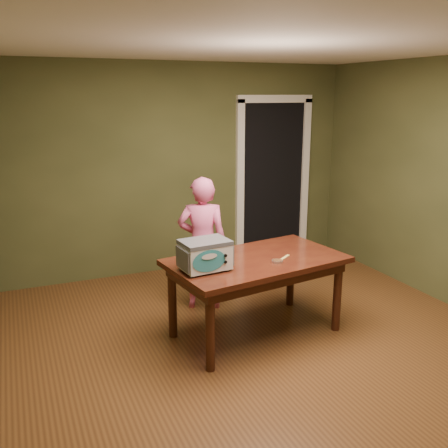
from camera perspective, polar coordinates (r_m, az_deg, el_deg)
name	(u,v)px	position (r m, az deg, el deg)	size (l,w,h in m)	color
floor	(275,354)	(4.54, 5.90, -14.60)	(5.00, 5.00, 0.00)	brown
room_shell	(281,160)	(4.00, 6.54, 7.25)	(4.52, 5.02, 2.61)	brown
doorway	(263,178)	(7.13, 4.43, 5.27)	(1.10, 0.66, 2.25)	black
dining_table	(256,269)	(4.64, 3.73, -5.11)	(1.71, 1.12, 0.75)	#36120C
toy_oven	(205,254)	(4.25, -2.18, -3.45)	(0.45, 0.33, 0.27)	#4C4F54
baking_pan	(277,261)	(4.51, 6.12, -4.24)	(0.10, 0.10, 0.02)	silver
spatula	(284,258)	(4.63, 6.92, -3.84)	(0.18, 0.03, 0.01)	#D2B85B
child	(202,243)	(5.21, -2.49, -2.22)	(0.51, 0.34, 1.41)	pink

